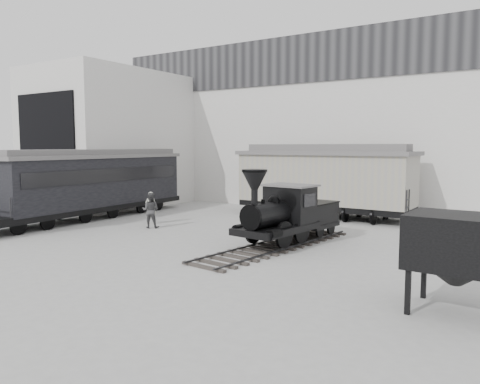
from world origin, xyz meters
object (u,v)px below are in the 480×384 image
Objects in this scene: boxcar at (324,179)px; locomotive at (286,217)px; passenger_coach at (92,183)px; visitor_b at (151,210)px; visitor_a at (151,208)px; coal_hopper at (457,249)px.

locomotive is at bearing -76.75° from boxcar.
passenger_coach is (-10.82, -7.38, -0.20)m from boxcar.
boxcar is 0.76× the size of passenger_coach.
locomotive is 0.66× the size of passenger_coach.
visitor_b is (-5.82, -8.03, -1.30)m from boxcar.
boxcar reaches higher than locomotive.
coal_hopper is (15.37, -5.78, 0.73)m from visitor_a.
passenger_coach is 7.98× the size of visitor_a.
visitor_a is at bearing -73.30° from visitor_b.
coal_hopper reaches higher than visitor_b.
locomotive is 7.47m from visitor_b.
visitor_a is at bearing 162.06° from coal_hopper.
visitor_a is at bearing 1.97° from passenger_coach.
passenger_coach is at bearing 166.94° from coal_hopper.
boxcar is at bearing -152.99° from visitor_a.
boxcar reaches higher than visitor_b.
visitor_b is (0.85, -0.93, 0.04)m from visitor_a.
locomotive is 8.58m from coal_hopper.
passenger_coach is at bearing -15.90° from visitor_a.
boxcar is 10.00m from visitor_b.
visitor_b reaches higher than visitor_a.
visitor_a is at bearing -179.23° from locomotive.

